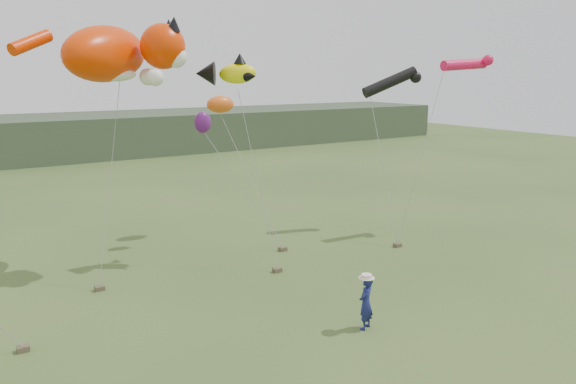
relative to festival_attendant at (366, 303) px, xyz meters
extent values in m
plane|color=#385123|center=(0.01, 1.12, -0.89)|extent=(120.00, 120.00, 0.00)
cube|color=#2D3D28|center=(0.01, 46.12, 1.11)|extent=(90.00, 12.00, 4.00)
imported|color=navy|center=(0.00, 0.00, 0.00)|extent=(0.77, 0.66, 1.78)
cube|color=brown|center=(-6.43, 8.03, -0.80)|extent=(0.35, 0.28, 0.18)
cube|color=brown|center=(0.37, 6.08, -0.80)|extent=(0.35, 0.28, 0.18)
cube|color=brown|center=(7.07, 5.91, -0.80)|extent=(0.35, 0.28, 0.18)
cube|color=brown|center=(-9.63, 4.37, -0.80)|extent=(0.35, 0.28, 0.18)
cube|color=brown|center=(2.10, 8.38, -0.80)|extent=(0.35, 0.28, 0.18)
ellipsoid|color=#E43100|center=(-4.97, 10.37, 8.03)|extent=(5.18, 4.96, 2.53)
sphere|color=#E43100|center=(-2.96, 9.36, 8.33)|extent=(1.81, 1.81, 1.81)
cone|color=black|center=(-2.66, 8.86, 9.19)|extent=(0.56, 0.69, 0.68)
cone|color=black|center=(-2.46, 9.86, 9.19)|extent=(0.56, 0.65, 0.64)
sphere|color=white|center=(-2.56, 9.06, 7.93)|extent=(0.91, 0.91, 0.91)
ellipsoid|color=white|center=(-4.77, 10.07, 7.23)|extent=(1.77, 0.89, 0.55)
sphere|color=white|center=(-3.56, 8.76, 7.13)|extent=(0.70, 0.70, 0.70)
sphere|color=white|center=(-3.36, 10.17, 7.13)|extent=(0.70, 0.70, 0.70)
cylinder|color=#E43100|center=(-7.59, 11.17, 8.43)|extent=(1.87, 1.37, 1.09)
ellipsoid|color=#FCF00B|center=(0.16, 8.89, 7.26)|extent=(1.74, 1.44, 0.92)
cone|color=black|center=(-1.20, 9.23, 7.26)|extent=(1.21, 1.29, 1.02)
cone|color=black|center=(0.27, 8.89, 7.89)|extent=(0.57, 0.57, 0.45)
cone|color=black|center=(0.50, 8.32, 7.15)|extent=(0.60, 0.64, 0.45)
cone|color=black|center=(0.50, 9.45, 7.15)|extent=(0.60, 0.64, 0.45)
cylinder|color=black|center=(9.36, 9.33, 6.82)|extent=(3.07, 1.38, 1.64)
sphere|color=black|center=(10.73, 8.85, 7.06)|extent=(0.61, 0.61, 0.61)
cylinder|color=#E4114B|center=(11.81, 6.60, 7.70)|extent=(2.81, 0.71, 0.66)
sphere|color=#E4114B|center=(13.05, 6.16, 7.92)|extent=(0.55, 0.55, 0.55)
ellipsoid|color=orange|center=(1.23, 12.86, 5.74)|extent=(1.46, 0.85, 0.85)
ellipsoid|color=#5A166A|center=(-0.31, 11.62, 5.00)|extent=(0.83, 0.55, 1.02)
camera|label=1|loc=(-11.32, -12.92, 7.29)|focal=35.00mm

